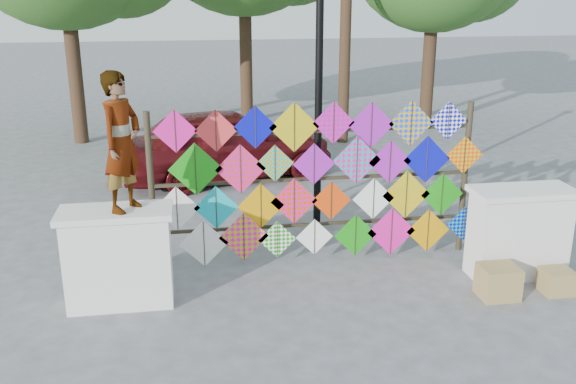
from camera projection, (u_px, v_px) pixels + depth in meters
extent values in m
plane|color=gray|center=(324.00, 282.00, 8.86)|extent=(80.00, 80.00, 0.00)
cube|color=white|center=(119.00, 260.00, 8.08)|extent=(1.30, 0.55, 1.20)
cube|color=white|center=(115.00, 213.00, 7.89)|extent=(1.40, 0.65, 0.08)
cube|color=white|center=(518.00, 235.00, 8.89)|extent=(1.30, 0.55, 1.20)
cube|color=white|center=(524.00, 192.00, 8.69)|extent=(1.40, 0.65, 0.08)
cylinder|color=#2F281A|center=(152.00, 193.00, 8.91)|extent=(0.09, 0.09, 2.30)
cylinder|color=#2F281A|center=(464.00, 178.00, 9.60)|extent=(0.09, 0.09, 2.30)
cube|color=#2F281A|center=(313.00, 224.00, 9.44)|extent=(4.60, 0.04, 0.04)
cube|color=#2F281A|center=(314.00, 179.00, 9.22)|extent=(4.60, 0.04, 0.04)
cube|color=#2F281A|center=(315.00, 131.00, 9.01)|extent=(4.60, 0.04, 0.04)
cube|color=#F41797|center=(175.00, 131.00, 8.64)|extent=(0.60, 0.01, 0.60)
cube|color=#2F281A|center=(175.00, 131.00, 8.63)|extent=(0.01, 0.01, 0.59)
cube|color=red|center=(216.00, 131.00, 8.72)|extent=(0.59, 0.01, 0.59)
cube|color=#2F281A|center=(216.00, 131.00, 8.71)|extent=(0.01, 0.01, 0.58)
cube|color=#080AC2|center=(255.00, 127.00, 8.79)|extent=(0.61, 0.01, 0.61)
cube|color=#2F281A|center=(255.00, 127.00, 8.78)|extent=(0.01, 0.01, 0.59)
cube|color=gold|center=(294.00, 127.00, 8.88)|extent=(0.71, 0.01, 0.71)
cube|color=#2F281A|center=(294.00, 127.00, 8.87)|extent=(0.01, 0.01, 0.70)
cube|color=#AC19BC|center=(334.00, 123.00, 8.95)|extent=(0.61, 0.01, 0.61)
cube|color=#2F281A|center=(334.00, 123.00, 8.94)|extent=(0.01, 0.01, 0.59)
cube|color=#AC19BC|center=(371.00, 125.00, 9.05)|extent=(0.67, 0.01, 0.67)
cube|color=#2F281A|center=(372.00, 125.00, 9.03)|extent=(0.01, 0.01, 0.66)
cube|color=#0B48FF|center=(411.00, 123.00, 9.13)|extent=(0.67, 0.01, 0.67)
cube|color=#2F281A|center=(411.00, 123.00, 9.12)|extent=(0.01, 0.01, 0.66)
cube|color=white|center=(448.00, 121.00, 9.21)|extent=(0.56, 0.01, 0.56)
cube|color=#2F281A|center=(449.00, 121.00, 9.20)|extent=(0.01, 0.01, 0.55)
cube|color=#169111|center=(195.00, 169.00, 8.80)|extent=(0.75, 0.01, 0.75)
cube|color=#2F281A|center=(195.00, 170.00, 8.79)|extent=(0.01, 0.01, 0.74)
cube|color=red|center=(241.00, 169.00, 8.90)|extent=(0.71, 0.01, 0.71)
cube|color=#2F281A|center=(241.00, 169.00, 8.89)|extent=(0.01, 0.01, 0.70)
cube|color=orange|center=(275.00, 163.00, 8.96)|extent=(0.54, 0.01, 0.54)
cube|color=#2F281A|center=(275.00, 164.00, 8.94)|extent=(0.01, 0.01, 0.53)
cube|color=#AC19BC|center=(314.00, 164.00, 9.05)|extent=(0.60, 0.01, 0.60)
cube|color=#2F281A|center=(314.00, 164.00, 9.04)|extent=(0.01, 0.01, 0.59)
cube|color=#0BADBA|center=(357.00, 160.00, 9.13)|extent=(0.71, 0.01, 0.71)
cube|color=#2F281A|center=(357.00, 161.00, 9.12)|extent=(0.01, 0.01, 0.70)
cube|color=#AC19BC|center=(390.00, 162.00, 9.22)|extent=(0.64, 0.01, 0.64)
cube|color=#2F281A|center=(390.00, 162.00, 9.21)|extent=(0.01, 0.01, 0.63)
cube|color=#080AC2|center=(427.00, 159.00, 9.30)|extent=(0.71, 0.01, 0.71)
cube|color=#2F281A|center=(427.00, 160.00, 9.29)|extent=(0.01, 0.01, 0.69)
cube|color=#EB410A|center=(464.00, 155.00, 9.37)|extent=(0.56, 0.01, 0.56)
cube|color=#2F281A|center=(465.00, 155.00, 9.36)|extent=(0.01, 0.01, 0.55)
cube|color=white|center=(177.00, 209.00, 8.89)|extent=(0.64, 0.01, 0.64)
cube|color=#2F281A|center=(177.00, 209.00, 8.88)|extent=(0.01, 0.01, 0.63)
cube|color=#0BADBA|center=(216.00, 207.00, 8.98)|extent=(0.63, 0.01, 0.63)
cube|color=#2F281A|center=(216.00, 208.00, 8.97)|extent=(0.01, 0.01, 0.62)
cube|color=orange|center=(261.00, 206.00, 9.07)|extent=(0.67, 0.01, 0.67)
cube|color=#2F281A|center=(261.00, 206.00, 9.06)|extent=(0.01, 0.01, 0.65)
cube|color=#EB410A|center=(294.00, 201.00, 9.13)|extent=(0.68, 0.01, 0.68)
cube|color=#2F281A|center=(294.00, 201.00, 9.12)|extent=(0.01, 0.01, 0.67)
cube|color=#EB410A|center=(331.00, 201.00, 9.22)|extent=(0.58, 0.01, 0.58)
cube|color=#2F281A|center=(331.00, 201.00, 9.21)|extent=(0.01, 0.01, 0.57)
cube|color=white|center=(373.00, 199.00, 9.31)|extent=(0.62, 0.01, 0.62)
cube|color=#2F281A|center=(374.00, 199.00, 9.30)|extent=(0.01, 0.01, 0.61)
cube|color=gold|center=(406.00, 195.00, 9.38)|extent=(0.73, 0.01, 0.73)
cube|color=#2F281A|center=(406.00, 195.00, 9.36)|extent=(0.01, 0.01, 0.72)
cube|color=#169111|center=(442.00, 194.00, 9.46)|extent=(0.65, 0.01, 0.65)
cube|color=#2F281A|center=(442.00, 195.00, 9.45)|extent=(0.01, 0.01, 0.64)
cube|color=white|center=(204.00, 244.00, 9.07)|extent=(0.69, 0.01, 0.69)
cube|color=#2F281A|center=(204.00, 244.00, 9.06)|extent=(0.01, 0.01, 0.68)
cube|color=#F41797|center=(244.00, 237.00, 9.13)|extent=(0.72, 0.01, 0.72)
cube|color=#2F281A|center=(244.00, 237.00, 9.12)|extent=(0.01, 0.01, 0.71)
cube|color=white|center=(277.00, 239.00, 9.23)|extent=(0.56, 0.01, 0.56)
cube|color=#2F281A|center=(277.00, 240.00, 9.22)|extent=(0.01, 0.01, 0.55)
cube|color=white|center=(314.00, 237.00, 9.31)|extent=(0.55, 0.01, 0.55)
cube|color=#2F281A|center=(315.00, 237.00, 9.30)|extent=(0.01, 0.01, 0.54)
cube|color=#169111|center=(355.00, 235.00, 9.40)|extent=(0.64, 0.01, 0.64)
cube|color=#2F281A|center=(356.00, 235.00, 9.39)|extent=(0.01, 0.01, 0.63)
cube|color=#F41797|center=(391.00, 232.00, 9.48)|extent=(0.74, 0.01, 0.74)
cube|color=#2F281A|center=(392.00, 232.00, 9.47)|extent=(0.01, 0.01, 0.72)
cube|color=orange|center=(428.00, 231.00, 9.57)|extent=(0.67, 0.01, 0.67)
cube|color=#2F281A|center=(428.00, 231.00, 9.56)|extent=(0.01, 0.01, 0.66)
cube|color=#0BADBA|center=(464.00, 224.00, 9.63)|extent=(0.54, 0.01, 0.54)
cube|color=#2F281A|center=(464.00, 224.00, 9.62)|extent=(0.01, 0.01, 0.53)
cylinder|color=#412D1C|center=(74.00, 67.00, 16.04)|extent=(0.36, 0.36, 3.85)
cylinder|color=#412D1C|center=(246.00, 51.00, 18.55)|extent=(0.36, 0.36, 4.12)
cylinder|color=#412D1C|center=(429.00, 63.00, 17.97)|extent=(0.36, 0.36, 3.58)
cylinder|color=#412D1C|center=(345.00, 33.00, 15.85)|extent=(0.28, 0.28, 5.50)
imported|color=#99999E|center=(122.00, 142.00, 7.63)|extent=(0.67, 0.74, 1.70)
imported|color=#550E12|center=(226.00, 143.00, 13.35)|extent=(4.74, 2.88, 1.51)
cylinder|color=black|center=(319.00, 105.00, 10.13)|extent=(0.12, 0.12, 4.20)
cube|color=#997C4A|center=(498.00, 282.00, 8.38)|extent=(0.49, 0.43, 0.43)
cube|color=#997C4A|center=(556.00, 281.00, 8.51)|extent=(0.39, 0.36, 0.33)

